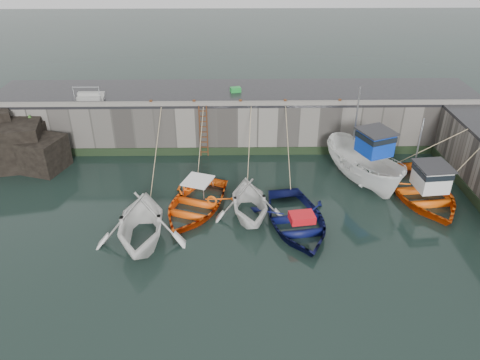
{
  "coord_description": "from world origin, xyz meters",
  "views": [
    {
      "loc": [
        -0.24,
        -15.58,
        12.91
      ],
      "look_at": [
        0.08,
        4.79,
        1.2
      ],
      "focal_mm": 35.0,
      "sensor_mm": 36.0,
      "label": 1
    }
  ],
  "objects_px": {
    "boat_far_white": "(365,165)",
    "bollard_a": "(151,102)",
    "bollard_d": "(285,102)",
    "boat_near_white": "(143,240)",
    "boat_near_blue": "(195,209)",
    "boat_near_blacktrim": "(249,215)",
    "bollard_b": "(194,102)",
    "ladder": "(204,132)",
    "bollard_c": "(241,102)",
    "bollard_e": "(340,101)",
    "boat_far_orange": "(422,191)",
    "boat_near_navy": "(296,226)",
    "fish_crate": "(235,90)"
  },
  "relations": [
    {
      "from": "boat_near_blue",
      "to": "bollard_a",
      "type": "xyz_separation_m",
      "value": [
        -2.82,
        6.24,
        3.3
      ]
    },
    {
      "from": "ladder",
      "to": "boat_near_blue",
      "type": "relative_size",
      "value": 0.61
    },
    {
      "from": "bollard_c",
      "to": "boat_near_blacktrim",
      "type": "bearing_deg",
      "value": -87.5
    },
    {
      "from": "boat_near_blue",
      "to": "boat_far_white",
      "type": "bearing_deg",
      "value": 36.09
    },
    {
      "from": "bollard_c",
      "to": "fish_crate",
      "type": "bearing_deg",
      "value": 97.26
    },
    {
      "from": "ladder",
      "to": "boat_near_navy",
      "type": "bearing_deg",
      "value": -57.66
    },
    {
      "from": "fish_crate",
      "to": "boat_near_navy",
      "type": "bearing_deg",
      "value": -89.01
    },
    {
      "from": "boat_near_navy",
      "to": "boat_far_white",
      "type": "bearing_deg",
      "value": 36.25
    },
    {
      "from": "boat_far_orange",
      "to": "boat_near_blacktrim",
      "type": "bearing_deg",
      "value": -176.18
    },
    {
      "from": "ladder",
      "to": "bollard_b",
      "type": "height_order",
      "value": "bollard_b"
    },
    {
      "from": "boat_near_blacktrim",
      "to": "bollard_b",
      "type": "relative_size",
      "value": 15.17
    },
    {
      "from": "bollard_d",
      "to": "bollard_a",
      "type": "bearing_deg",
      "value": 180.0
    },
    {
      "from": "boat_far_white",
      "to": "bollard_a",
      "type": "xyz_separation_m",
      "value": [
        -11.86,
        3.63,
        2.3
      ]
    },
    {
      "from": "boat_near_white",
      "to": "boat_near_blue",
      "type": "height_order",
      "value": "boat_near_white"
    },
    {
      "from": "ladder",
      "to": "bollard_b",
      "type": "relative_size",
      "value": 11.43
    },
    {
      "from": "boat_near_blue",
      "to": "bollard_c",
      "type": "distance_m",
      "value": 7.45
    },
    {
      "from": "ladder",
      "to": "boat_near_navy",
      "type": "relative_size",
      "value": 0.59
    },
    {
      "from": "bollard_e",
      "to": "bollard_c",
      "type": "bearing_deg",
      "value": 180.0
    },
    {
      "from": "boat_near_blacktrim",
      "to": "bollard_c",
      "type": "distance_m",
      "value": 7.61
    },
    {
      "from": "boat_near_blacktrim",
      "to": "bollard_e",
      "type": "height_order",
      "value": "bollard_e"
    },
    {
      "from": "boat_near_blue",
      "to": "boat_far_white",
      "type": "distance_m",
      "value": 9.46
    },
    {
      "from": "ladder",
      "to": "bollard_c",
      "type": "bearing_deg",
      "value": 8.67
    },
    {
      "from": "bollard_d",
      "to": "boat_near_navy",
      "type": "bearing_deg",
      "value": -90.75
    },
    {
      "from": "boat_near_navy",
      "to": "bollard_b",
      "type": "bearing_deg",
      "value": 115.35
    },
    {
      "from": "boat_near_blue",
      "to": "boat_near_blacktrim",
      "type": "xyz_separation_m",
      "value": [
        2.68,
        -0.61,
        0.0
      ]
    },
    {
      "from": "boat_near_blue",
      "to": "bollard_d",
      "type": "relative_size",
      "value": 18.66
    },
    {
      "from": "bollard_a",
      "to": "bollard_e",
      "type": "xyz_separation_m",
      "value": [
        11.0,
        0.0,
        0.0
      ]
    },
    {
      "from": "ladder",
      "to": "bollard_c",
      "type": "relative_size",
      "value": 11.43
    },
    {
      "from": "boat_near_white",
      "to": "bollard_d",
      "type": "xyz_separation_m",
      "value": [
        7.18,
        8.78,
        3.3
      ]
    },
    {
      "from": "bollard_e",
      "to": "boat_near_blacktrim",
      "type": "bearing_deg",
      "value": -128.75
    },
    {
      "from": "boat_far_white",
      "to": "bollard_b",
      "type": "distance_m",
      "value": 10.3
    },
    {
      "from": "bollard_b",
      "to": "bollard_e",
      "type": "height_order",
      "value": "same"
    },
    {
      "from": "boat_near_blacktrim",
      "to": "boat_far_white",
      "type": "height_order",
      "value": "boat_far_white"
    },
    {
      "from": "bollard_b",
      "to": "bollard_d",
      "type": "xyz_separation_m",
      "value": [
        5.3,
        0.0,
        0.0
      ]
    },
    {
      "from": "bollard_e",
      "to": "fish_crate",
      "type": "bearing_deg",
      "value": 160.4
    },
    {
      "from": "boat_far_white",
      "to": "bollard_e",
      "type": "distance_m",
      "value": 4.39
    },
    {
      "from": "boat_near_white",
      "to": "boat_far_white",
      "type": "height_order",
      "value": "boat_far_white"
    },
    {
      "from": "ladder",
      "to": "bollard_d",
      "type": "distance_m",
      "value": 5.11
    },
    {
      "from": "ladder",
      "to": "bollard_c",
      "type": "xyz_separation_m",
      "value": [
        2.2,
        0.34,
        1.71
      ]
    },
    {
      "from": "bollard_a",
      "to": "bollard_c",
      "type": "bearing_deg",
      "value": 0.0
    },
    {
      "from": "boat_near_white",
      "to": "bollard_c",
      "type": "bearing_deg",
      "value": 58.96
    },
    {
      "from": "boat_near_blue",
      "to": "bollard_e",
      "type": "height_order",
      "value": "bollard_e"
    },
    {
      "from": "boat_far_orange",
      "to": "boat_near_white",
      "type": "bearing_deg",
      "value": -171.83
    },
    {
      "from": "bollard_a",
      "to": "boat_far_white",
      "type": "bearing_deg",
      "value": -17.04
    },
    {
      "from": "boat_near_blue",
      "to": "bollard_a",
      "type": "relative_size",
      "value": 18.66
    },
    {
      "from": "fish_crate",
      "to": "bollard_e",
      "type": "height_order",
      "value": "fish_crate"
    },
    {
      "from": "boat_near_navy",
      "to": "ladder",
      "type": "bearing_deg",
      "value": 113.86
    },
    {
      "from": "fish_crate",
      "to": "bollard_b",
      "type": "distance_m",
      "value": 3.25
    },
    {
      "from": "boat_near_blacktrim",
      "to": "boat_far_white",
      "type": "distance_m",
      "value": 7.2
    },
    {
      "from": "ladder",
      "to": "bollard_e",
      "type": "distance_m",
      "value": 8.19
    }
  ]
}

